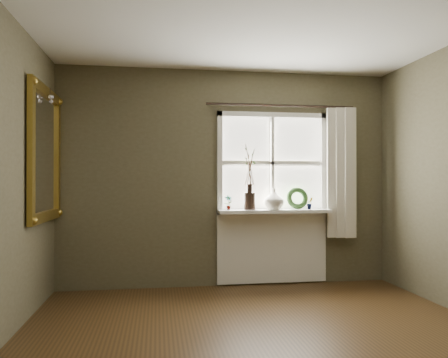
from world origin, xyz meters
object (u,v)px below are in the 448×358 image
dark_jug (250,201)px  wreath (297,201)px  gilt_mirror (45,154)px  cream_vase (274,199)px

dark_jug → wreath: wreath is taller
gilt_mirror → wreath: bearing=9.5°
dark_jug → gilt_mirror: size_ratio=0.15×
dark_jug → wreath: (0.60, 0.04, 0.00)m
dark_jug → gilt_mirror: 2.31m
cream_vase → gilt_mirror: (-2.51, -0.43, 0.49)m
wreath → dark_jug: bearing=-175.8°
cream_vase → wreath: size_ratio=0.92×
gilt_mirror → dark_jug: bearing=11.0°
dark_jug → wreath: bearing=3.8°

